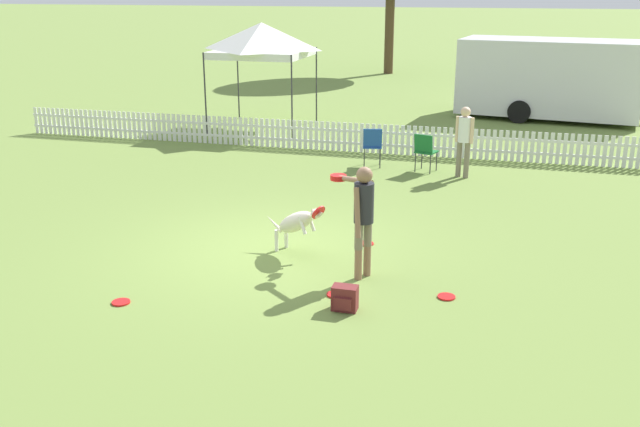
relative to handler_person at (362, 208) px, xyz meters
The scene contains 14 objects.
ground_plane 2.03m from the handler_person, 155.94° to the left, with size 240.00×240.00×0.00m, color olive.
handler_person is the anchor object (origin of this frame).
leaping_dog 1.36m from the handler_person, 152.82° to the left, with size 1.14×0.70×0.90m.
frisbee_near_handler 1.67m from the handler_person, 97.85° to the left, with size 0.24×0.24×0.02m.
frisbee_near_dog 3.49m from the handler_person, 149.22° to the right, with size 0.24×0.24×0.02m.
frisbee_midfield 1.68m from the handler_person, 18.63° to the right, with size 0.24×0.24×0.02m.
frisbee_far_scatter 1.27m from the handler_person, 104.49° to the right, with size 0.24×0.24×0.02m.
backpack_on_grass 1.43m from the handler_person, 88.51° to the right, with size 0.33×0.24×0.33m.
picket_fence 7.94m from the handler_person, 101.67° to the left, with size 18.78×0.04×0.73m.
folding_chair_blue_left 6.22m from the handler_person, 88.62° to the left, with size 0.53×0.55×0.87m.
folding_chair_center 6.44m from the handler_person, 99.51° to the left, with size 0.50×0.52×0.92m.
canopy_tent_main 11.41m from the handler_person, 116.30° to the left, with size 2.55×2.55×2.98m.
spectator_standing 6.05m from the handler_person, 80.51° to the left, with size 0.40×0.27×1.54m.
equipment_trailer 14.21m from the handler_person, 77.78° to the left, with size 6.26×3.10×2.40m.
Camera 1 is at (3.49, -10.04, 4.02)m, focal length 40.00 mm.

